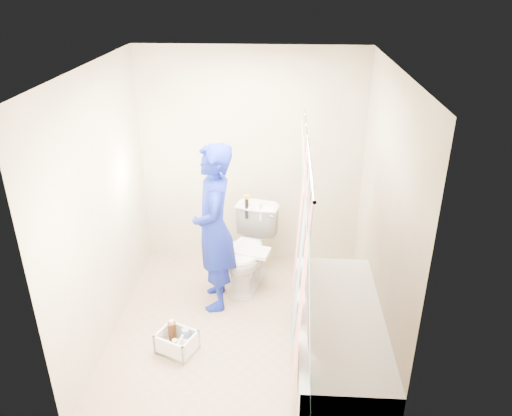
# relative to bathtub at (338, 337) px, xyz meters

# --- Properties ---
(floor) EXTENTS (2.60, 2.60, 0.00)m
(floor) POSITION_rel_bathtub_xyz_m (-0.85, 0.43, -0.27)
(floor) COLOR gray
(floor) RESTS_ON ground
(ceiling) EXTENTS (2.40, 2.60, 0.02)m
(ceiling) POSITION_rel_bathtub_xyz_m (-0.85, 0.43, 2.13)
(ceiling) COLOR silver
(ceiling) RESTS_ON wall_back
(wall_back) EXTENTS (2.40, 0.02, 2.40)m
(wall_back) POSITION_rel_bathtub_xyz_m (-0.85, 1.73, 0.93)
(wall_back) COLOR beige
(wall_back) RESTS_ON ground
(wall_front) EXTENTS (2.40, 0.02, 2.40)m
(wall_front) POSITION_rel_bathtub_xyz_m (-0.85, -0.88, 0.93)
(wall_front) COLOR beige
(wall_front) RESTS_ON ground
(wall_left) EXTENTS (0.02, 2.60, 2.40)m
(wall_left) POSITION_rel_bathtub_xyz_m (-2.05, 0.43, 0.93)
(wall_left) COLOR beige
(wall_left) RESTS_ON ground
(wall_right) EXTENTS (0.02, 2.60, 2.40)m
(wall_right) POSITION_rel_bathtub_xyz_m (0.35, 0.43, 0.93)
(wall_right) COLOR beige
(wall_right) RESTS_ON ground
(bathtub) EXTENTS (0.70, 1.75, 0.50)m
(bathtub) POSITION_rel_bathtub_xyz_m (0.00, 0.00, 0.00)
(bathtub) COLOR silver
(bathtub) RESTS_ON ground
(curtain_rod) EXTENTS (0.02, 1.90, 0.02)m
(curtain_rod) POSITION_rel_bathtub_xyz_m (-0.33, 0.00, 1.68)
(curtain_rod) COLOR silver
(curtain_rod) RESTS_ON wall_back
(shower_curtain) EXTENTS (0.06, 1.75, 1.80)m
(shower_curtain) POSITION_rel_bathtub_xyz_m (-0.33, 0.00, 0.75)
(shower_curtain) COLOR white
(shower_curtain) RESTS_ON curtain_rod
(toilet) EXTENTS (0.63, 0.89, 0.82)m
(toilet) POSITION_rel_bathtub_xyz_m (-0.84, 1.15, 0.14)
(toilet) COLOR white
(toilet) RESTS_ON ground
(tank_lid) EXTENTS (0.54, 0.33, 0.04)m
(tank_lid) POSITION_rel_bathtub_xyz_m (-0.87, 1.02, 0.21)
(tank_lid) COLOR white
(tank_lid) RESTS_ON toilet
(tank_internals) EXTENTS (0.20, 0.08, 0.27)m
(tank_internals) POSITION_rel_bathtub_xyz_m (-0.84, 1.37, 0.54)
(tank_internals) COLOR black
(tank_internals) RESTS_ON toilet
(plumber) EXTENTS (0.50, 0.67, 1.68)m
(plumber) POSITION_rel_bathtub_xyz_m (-1.14, 0.80, 0.57)
(plumber) COLOR #0F2797
(plumber) RESTS_ON ground
(cleaning_caddy) EXTENTS (0.40, 0.36, 0.24)m
(cleaning_caddy) POSITION_rel_bathtub_xyz_m (-1.39, 0.05, -0.18)
(cleaning_caddy) COLOR white
(cleaning_caddy) RESTS_ON ground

